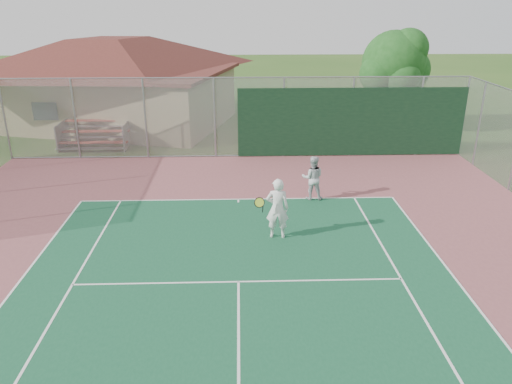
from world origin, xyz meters
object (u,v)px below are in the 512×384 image
at_px(clubhouse, 112,73).
at_px(player_white_front, 277,209).
at_px(tree, 395,65).
at_px(player_grey_back, 313,178).
at_px(bleachers, 95,134).

xyz_separation_m(clubhouse, player_white_front, (7.99, -14.69, -1.89)).
height_order(tree, player_grey_back, tree).
height_order(bleachers, player_white_front, player_white_front).
height_order(clubhouse, player_white_front, clubhouse).
relative_size(bleachers, tree, 0.62).
relative_size(bleachers, player_grey_back, 2.08).
relative_size(clubhouse, tree, 2.76).
relative_size(tree, player_white_front, 2.89).
xyz_separation_m(clubhouse, bleachers, (0.08, -4.79, -2.18)).
distance_m(tree, player_white_front, 14.32).
distance_m(clubhouse, bleachers, 5.27).
bearing_deg(bleachers, tree, 8.66).
height_order(clubhouse, tree, clubhouse).
bearing_deg(player_white_front, bleachers, -45.77).
bearing_deg(tree, clubhouse, 170.87).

